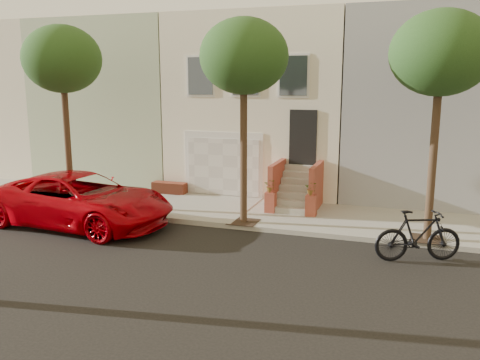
% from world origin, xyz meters
% --- Properties ---
extents(ground, '(90.00, 90.00, 0.00)m').
position_xyz_m(ground, '(0.00, 0.00, 0.00)').
color(ground, black).
rests_on(ground, ground).
extents(sidewalk, '(40.00, 3.70, 0.15)m').
position_xyz_m(sidewalk, '(0.00, 5.35, 0.07)').
color(sidewalk, '#9C998D').
rests_on(sidewalk, ground).
extents(house_row, '(33.10, 11.70, 7.00)m').
position_xyz_m(house_row, '(0.00, 11.19, 3.64)').
color(house_row, beige).
rests_on(house_row, sidewalk).
extents(tree_left, '(2.70, 2.57, 6.30)m').
position_xyz_m(tree_left, '(-5.50, 3.90, 5.26)').
color(tree_left, '#2D2116').
rests_on(tree_left, sidewalk).
extents(tree_mid, '(2.70, 2.57, 6.30)m').
position_xyz_m(tree_mid, '(1.00, 3.90, 5.26)').
color(tree_mid, '#2D2116').
rests_on(tree_mid, sidewalk).
extents(tree_right, '(2.70, 2.57, 6.30)m').
position_xyz_m(tree_right, '(6.50, 3.90, 5.26)').
color(tree_right, '#2D2116').
rests_on(tree_right, sidewalk).
extents(pickup_truck, '(6.30, 3.29, 1.69)m').
position_xyz_m(pickup_truck, '(-3.99, 2.35, 0.85)').
color(pickup_truck, '#AC0009').
rests_on(pickup_truck, ground).
extents(motorcycle, '(2.32, 1.42, 1.35)m').
position_xyz_m(motorcycle, '(6.21, 2.38, 0.68)').
color(motorcycle, black).
rests_on(motorcycle, ground).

